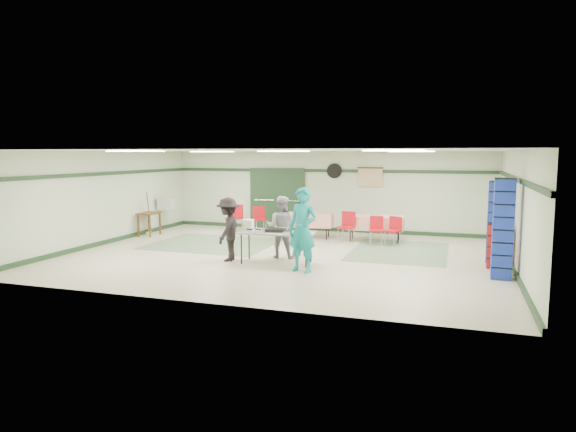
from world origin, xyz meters
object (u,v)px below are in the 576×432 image
(chair_loose_a, at_px, (259,217))
(dining_table_b, at_px, (305,219))
(crate_stack_blue_a, at_px, (497,222))
(broom, at_px, (149,213))
(chair_c, at_px, (394,228))
(volunteer_grey, at_px, (281,227))
(volunteer_teal, at_px, (303,230))
(volunteer_dark, at_px, (228,229))
(crate_stack_red, at_px, (498,246))
(chair_a, at_px, (376,227))
(chair_d, at_px, (302,225))
(crate_stack_blue_b, at_px, (503,229))
(serving_table, at_px, (276,234))
(chair_b, at_px, (347,224))
(chair_loose_b, at_px, (236,215))
(dining_table_a, at_px, (375,222))
(office_printer, at_px, (167,203))
(printer_table, at_px, (149,216))

(chair_loose_a, bearing_deg, dining_table_b, -49.88)
(crate_stack_blue_a, bearing_deg, broom, 173.70)
(chair_c, bearing_deg, volunteer_grey, -109.62)
(volunteer_teal, bearing_deg, volunteer_dark, 179.41)
(volunteer_teal, bearing_deg, crate_stack_red, 37.32)
(chair_a, bearing_deg, chair_d, 173.89)
(chair_a, xyz_separation_m, crate_stack_blue_b, (3.11, -3.29, 0.56))
(broom, bearing_deg, volunteer_dark, -47.05)
(serving_table, distance_m, chair_a, 3.84)
(chair_a, distance_m, chair_b, 0.86)
(crate_stack_blue_b, bearing_deg, volunteer_dark, -178.92)
(chair_loose_b, bearing_deg, volunteer_teal, -37.22)
(chair_a, bearing_deg, dining_table_a, 96.49)
(chair_c, bearing_deg, office_printer, -159.47)
(broom, bearing_deg, dining_table_b, 0.21)
(volunteer_grey, height_order, chair_b, volunteer_grey)
(dining_table_b, relative_size, broom, 1.33)
(dining_table_a, xyz_separation_m, chair_d, (-2.13, -0.58, -0.09))
(chair_loose_a, bearing_deg, serving_table, -98.41)
(volunteer_dark, distance_m, office_printer, 5.62)
(serving_table, relative_size, crate_stack_blue_b, 0.88)
(dining_table_b, bearing_deg, crate_stack_blue_a, -29.25)
(volunteer_teal, distance_m, volunteer_dark, 2.15)
(volunteer_dark, bearing_deg, chair_a, 130.82)
(dining_table_a, xyz_separation_m, dining_table_b, (-2.20, 0.00, 0.00))
(dining_table_a, distance_m, chair_d, 2.21)
(chair_a, relative_size, printer_table, 1.02)
(serving_table, height_order, dining_table_b, dining_table_b)
(crate_stack_red, xyz_separation_m, crate_stack_blue_b, (0.00, -1.02, 0.54))
(serving_table, height_order, crate_stack_blue_a, crate_stack_blue_a)
(chair_loose_a, distance_m, crate_stack_blue_a, 7.64)
(volunteer_dark, relative_size, chair_a, 1.90)
(dining_table_a, bearing_deg, office_printer, 177.41)
(chair_a, relative_size, crate_stack_blue_b, 0.39)
(volunteer_teal, relative_size, office_printer, 3.71)
(crate_stack_blue_a, bearing_deg, chair_loose_a, 159.47)
(chair_c, bearing_deg, broom, -152.49)
(volunteer_grey, relative_size, dining_table_b, 0.86)
(volunteer_grey, height_order, volunteer_dark, volunteer_grey)
(chair_a, bearing_deg, dining_table_b, 159.95)
(chair_loose_a, xyz_separation_m, crate_stack_blue_a, (7.14, -2.67, 0.45))
(chair_a, height_order, chair_c, chair_c)
(volunteer_teal, bearing_deg, broom, 165.56)
(volunteer_dark, relative_size, dining_table_a, 0.90)
(chair_a, height_order, broom, broom)
(chair_loose_b, relative_size, office_printer, 1.85)
(serving_table, bearing_deg, broom, 147.69)
(chair_b, bearing_deg, broom, -163.47)
(volunteer_grey, bearing_deg, chair_c, -136.53)
(chair_a, relative_size, chair_loose_b, 0.88)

